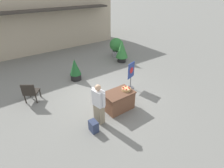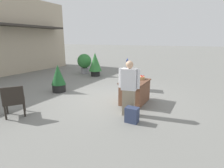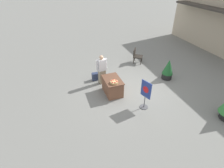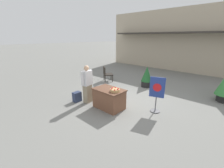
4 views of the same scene
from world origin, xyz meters
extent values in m
plane|color=slate|center=(0.00, 0.00, 0.00)|extent=(120.00, 120.00, 0.00)
cube|color=#B7A88E|center=(-0.86, 9.37, 2.40)|extent=(12.83, 3.74, 4.80)
cube|color=#38332D|center=(-0.86, 7.05, 2.98)|extent=(10.91, 0.90, 0.12)
cube|color=brown|center=(-0.18, -1.00, 0.37)|extent=(1.13, 0.74, 0.74)
cube|color=brown|center=(-0.18, -1.00, 0.76)|extent=(1.20, 0.78, 0.04)
cylinder|color=tan|center=(0.16, -1.04, 0.83)|extent=(0.36, 0.36, 0.10)
sphere|color=#A30F14|center=(0.29, -1.05, 0.87)|extent=(0.08, 0.08, 0.08)
sphere|color=red|center=(0.22, -0.93, 0.87)|extent=(0.08, 0.08, 0.08)
sphere|color=red|center=(0.09, -0.94, 0.87)|extent=(0.08, 0.08, 0.08)
sphere|color=red|center=(0.03, -1.04, 0.87)|extent=(0.08, 0.08, 0.08)
sphere|color=#A30F14|center=(0.08, -1.15, 0.87)|extent=(0.08, 0.08, 0.08)
sphere|color=#A30F14|center=(0.23, -1.15, 0.87)|extent=(0.08, 0.08, 0.08)
cube|color=gray|center=(-1.24, -1.21, 0.39)|extent=(0.30, 0.38, 0.77)
cube|color=silver|center=(-1.24, -1.21, 1.07)|extent=(0.34, 0.46, 0.61)
sphere|color=tan|center=(-1.24, -1.21, 1.49)|extent=(0.21, 0.21, 0.21)
cylinder|color=silver|center=(-1.29, -0.96, 1.10)|extent=(0.09, 0.09, 0.56)
cylinder|color=silver|center=(-1.19, -1.47, 1.10)|extent=(0.09, 0.09, 0.56)
cube|color=#2D3856|center=(-1.65, -1.49, 0.21)|extent=(0.24, 0.34, 0.42)
cylinder|color=#4C4C51|center=(1.30, -0.05, 0.01)|extent=(0.36, 0.36, 0.03)
cylinder|color=#4C4C51|center=(1.30, -0.05, 0.31)|extent=(0.04, 0.04, 0.55)
cube|color=navy|center=(1.30, -0.05, 0.96)|extent=(0.52, 0.20, 0.76)
cylinder|color=red|center=(1.31, -0.07, 0.96)|extent=(0.29, 0.10, 0.30)
cylinder|color=#28231E|center=(-2.89, 2.02, 0.20)|extent=(0.05, 0.05, 0.39)
cylinder|color=#28231E|center=(-2.51, 1.75, 0.20)|extent=(0.05, 0.05, 0.39)
cylinder|color=#28231E|center=(-3.16, 1.64, 0.20)|extent=(0.05, 0.05, 0.39)
cylinder|color=#28231E|center=(-2.78, 1.36, 0.20)|extent=(0.05, 0.05, 0.39)
cube|color=#28231E|center=(-2.84, 1.69, 0.42)|extent=(0.77, 0.77, 0.06)
cube|color=#28231E|center=(-2.98, 1.49, 0.69)|extent=(0.48, 0.37, 0.46)
cylinder|color=black|center=(3.05, 2.79, 0.16)|extent=(0.54, 0.54, 0.32)
cone|color=#337A38|center=(3.05, 2.79, 0.86)|extent=(0.77, 0.77, 1.09)
cylinder|color=gray|center=(3.41, 3.86, 0.18)|extent=(0.52, 0.52, 0.36)
sphere|color=#337A38|center=(3.41, 3.86, 0.82)|extent=(0.91, 0.91, 0.91)
cylinder|color=black|center=(-0.47, 2.31, 0.16)|extent=(0.55, 0.55, 0.32)
cone|color=#1E5628|center=(-0.47, 2.31, 0.74)|extent=(0.59, 0.59, 0.83)
camera|label=1|loc=(-3.79, -5.48, 4.49)|focal=28.00mm
camera|label=2|loc=(-5.70, -3.06, 2.16)|focal=28.00mm
camera|label=3|loc=(6.43, -3.36, 5.12)|focal=28.00mm
camera|label=4|loc=(3.55, -4.89, 2.71)|focal=24.00mm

